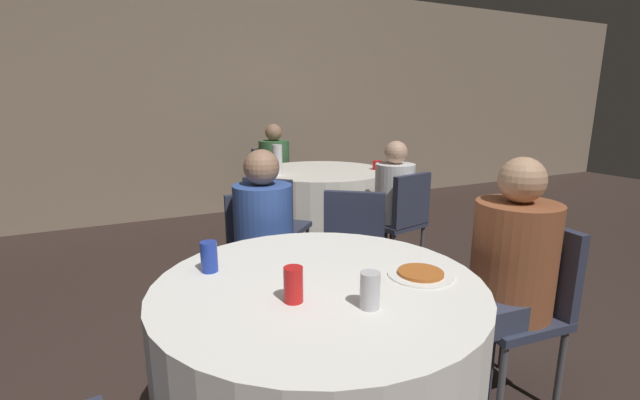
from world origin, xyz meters
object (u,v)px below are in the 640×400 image
at_px(chair_near_northeast, 352,248).
at_px(chair_far_southwest, 274,220).
at_px(chair_near_east, 524,294).
at_px(person_green_jacket, 277,173).
at_px(chair_near_north, 261,250).
at_px(chair_far_south, 402,215).
at_px(table_far, 321,207).
at_px(bottle_far, 277,160).
at_px(person_floral_shirt, 500,283).
at_px(pizza_plate_near, 421,274).
at_px(soda_can_red, 293,284).
at_px(person_blue_shirt, 267,249).
at_px(soda_can_silver, 370,290).
at_px(chair_far_north, 271,177).
at_px(soda_can_blue, 209,257).
at_px(person_white_shirt, 387,207).
at_px(table_near, 319,370).

relative_size(chair_near_northeast, chair_far_southwest, 1.00).
distance_m(chair_near_east, person_green_jacket, 3.34).
height_order(chair_near_north, chair_far_south, same).
bearing_deg(chair_near_northeast, table_far, -72.06).
distance_m(chair_near_east, chair_near_north, 1.44).
height_order(chair_far_south, bottle_far, bottle_far).
xyz_separation_m(chair_near_north, person_floral_shirt, (0.77, -1.10, 0.08)).
relative_size(pizza_plate_near, soda_can_red, 2.07).
xyz_separation_m(chair_far_south, person_blue_shirt, (-1.28, -0.47, 0.06)).
bearing_deg(chair_near_north, chair_far_south, -160.60).
bearing_deg(soda_can_red, chair_far_southwest, 72.40).
distance_m(pizza_plate_near, soda_can_silver, 0.35).
bearing_deg(soda_can_silver, pizza_plate_near, 23.24).
bearing_deg(chair_far_north, chair_far_south, 91.98).
bearing_deg(table_far, soda_can_red, -117.85).
bearing_deg(chair_near_northeast, person_floral_shirt, 142.86).
relative_size(chair_far_north, soda_can_blue, 7.01).
xyz_separation_m(chair_near_east, bottle_far, (-0.33, 2.39, 0.36)).
distance_m(person_floral_shirt, soda_can_silver, 0.85).
relative_size(chair_far_south, person_white_shirt, 0.78).
distance_m(chair_far_southwest, soda_can_silver, 1.93).
distance_m(chair_near_north, chair_far_southwest, 0.67).
distance_m(chair_far_north, person_floral_shirt, 3.48).
height_order(chair_near_east, chair_near_north, same).
bearing_deg(soda_can_red, chair_near_north, 77.58).
relative_size(table_far, soda_can_red, 10.52).
xyz_separation_m(person_floral_shirt, soda_can_blue, (-1.22, 0.36, 0.20)).
bearing_deg(table_near, person_blue_shirt, 84.29).
bearing_deg(person_floral_shirt, person_green_jacket, 2.35).
distance_m(chair_near_east, chair_far_north, 3.49).
relative_size(table_far, person_floral_shirt, 1.10).
relative_size(chair_far_north, chair_far_south, 1.00).
height_order(table_near, chair_far_southwest, chair_far_southwest).
relative_size(chair_far_south, soda_can_silver, 7.01).
height_order(pizza_plate_near, soda_can_red, soda_can_red).
xyz_separation_m(chair_far_southwest, person_white_shirt, (0.93, -0.13, 0.03)).
bearing_deg(chair_near_east, table_near, 90.00).
relative_size(person_floral_shirt, soda_can_silver, 9.59).
distance_m(chair_near_north, pizza_plate_near, 1.19).
relative_size(table_near, chair_far_south, 1.44).
relative_size(table_far, chair_far_south, 1.50).
bearing_deg(table_far, person_white_shirt, -78.08).
xyz_separation_m(chair_far_south, soda_can_silver, (-1.31, -1.58, 0.28)).
bearing_deg(chair_near_north, table_far, -122.49).
distance_m(table_near, chair_near_north, 1.04).
bearing_deg(person_floral_shirt, table_near, 90.00).
relative_size(chair_near_east, person_green_jacket, 0.75).
distance_m(chair_near_east, soda_can_silver, 1.01).
bearing_deg(person_green_jacket, soda_can_red, 62.69).
bearing_deg(soda_can_silver, table_near, 103.60).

